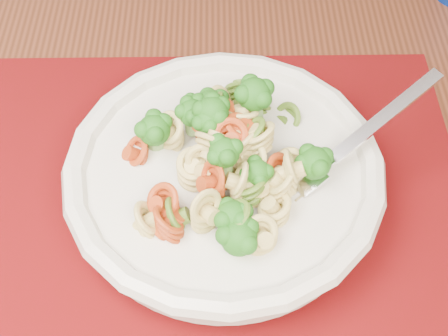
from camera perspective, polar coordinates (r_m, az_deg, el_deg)
name	(u,v)px	position (r m, az deg, el deg)	size (l,w,h in m)	color
dining_table	(240,167)	(0.68, 1.51, 0.05)	(1.68, 1.36, 0.77)	#512616
placemat	(208,197)	(0.54, -1.44, -2.68)	(0.44, 0.34, 0.00)	#52030A
pasta_bowl	(224,175)	(0.51, 0.00, -0.67)	(0.26, 0.26, 0.05)	beige
pasta_broccoli_heap	(224,164)	(0.50, 0.00, 0.41)	(0.22, 0.22, 0.06)	tan
fork	(308,178)	(0.49, 7.71, -0.95)	(0.19, 0.02, 0.01)	silver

